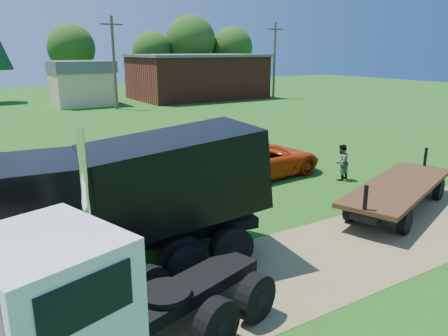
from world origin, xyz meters
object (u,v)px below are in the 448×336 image
black_dump_truck (116,198)px  flatbed_trailer (399,190)px  white_semi_tractor (56,323)px  orange_pickup (263,159)px

black_dump_truck → flatbed_trailer: (10.45, -0.92, -1.33)m
flatbed_trailer → white_semi_tractor: bearing=173.8°
white_semi_tractor → orange_pickup: 14.63m
black_dump_truck → orange_pickup: 10.45m
white_semi_tractor → flatbed_trailer: white_semi_tractor is taller
white_semi_tractor → black_dump_truck: white_semi_tractor is taller
orange_pickup → white_semi_tractor: bearing=124.5°
black_dump_truck → flatbed_trailer: black_dump_truck is taller
orange_pickup → flatbed_trailer: size_ratio=0.82×
white_semi_tractor → flatbed_trailer: (12.80, 3.06, -0.79)m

